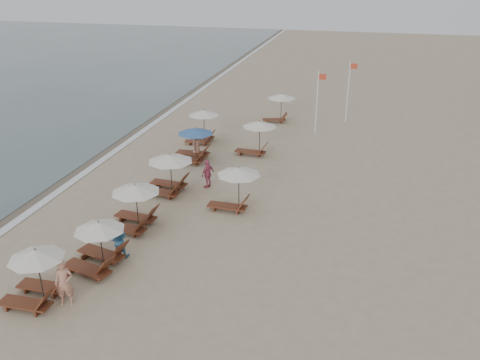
% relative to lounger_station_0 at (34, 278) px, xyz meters
% --- Properties ---
extents(ground, '(160.00, 160.00, 0.00)m').
position_rel_lounger_station_0_xyz_m(ground, '(6.37, 3.55, -1.03)').
color(ground, tan).
rests_on(ground, ground).
extents(wet_sand_band, '(3.20, 140.00, 0.01)m').
position_rel_lounger_station_0_xyz_m(wet_sand_band, '(-6.13, 13.55, -1.02)').
color(wet_sand_band, '#6B5E4C').
rests_on(wet_sand_band, ground).
extents(foam_line, '(0.50, 140.00, 0.02)m').
position_rel_lounger_station_0_xyz_m(foam_line, '(-4.83, 13.55, -1.01)').
color(foam_line, white).
rests_on(foam_line, ground).
extents(lounger_station_0, '(2.47, 2.03, 2.23)m').
position_rel_lounger_station_0_xyz_m(lounger_station_0, '(0.00, 0.00, 0.00)').
color(lounger_station_0, brown).
rests_on(lounger_station_0, ground).
extents(lounger_station_1, '(2.65, 2.46, 2.13)m').
position_rel_lounger_station_0_xyz_m(lounger_station_1, '(1.01, 2.59, -0.08)').
color(lounger_station_1, brown).
rests_on(lounger_station_1, ground).
extents(lounger_station_2, '(2.71, 2.28, 2.24)m').
position_rel_lounger_station_0_xyz_m(lounger_station_2, '(0.98, 6.09, 0.05)').
color(lounger_station_2, brown).
rests_on(lounger_station_2, ground).
extents(lounger_station_3, '(2.77, 2.45, 2.20)m').
position_rel_lounger_station_0_xyz_m(lounger_station_3, '(1.06, 10.23, 0.09)').
color(lounger_station_3, brown).
rests_on(lounger_station_3, ground).
extents(lounger_station_4, '(2.72, 2.25, 2.18)m').
position_rel_lounger_station_0_xyz_m(lounger_station_4, '(0.74, 15.15, -0.02)').
color(lounger_station_4, brown).
rests_on(lounger_station_4, ground).
extents(lounger_station_5, '(2.39, 2.13, 2.35)m').
position_rel_lounger_station_0_xyz_m(lounger_station_5, '(0.25, 18.60, 0.20)').
color(lounger_station_5, brown).
rests_on(lounger_station_5, ground).
extents(inland_station_0, '(2.71, 2.24, 2.22)m').
position_rel_lounger_station_0_xyz_m(inland_station_0, '(5.10, 9.13, 0.33)').
color(inland_station_0, brown).
rests_on(inland_station_0, ground).
extents(inland_station_1, '(2.73, 2.24, 2.22)m').
position_rel_lounger_station_0_xyz_m(inland_station_1, '(4.40, 17.19, 0.32)').
color(inland_station_1, brown).
rests_on(inland_station_1, ground).
extents(inland_station_2, '(2.61, 2.24, 2.22)m').
position_rel_lounger_station_0_xyz_m(inland_station_2, '(4.53, 24.84, 0.42)').
color(inland_station_2, brown).
rests_on(inland_station_2, ground).
extents(beachgoer_near, '(0.79, 0.66, 1.84)m').
position_rel_lounger_station_0_xyz_m(beachgoer_near, '(1.14, 0.12, -0.10)').
color(beachgoer_near, tan).
rests_on(beachgoer_near, ground).
extents(beachgoer_mid_a, '(0.96, 0.84, 1.65)m').
position_rel_lounger_station_0_xyz_m(beachgoer_mid_a, '(1.53, 3.58, -0.20)').
color(beachgoer_mid_a, teal).
rests_on(beachgoer_mid_a, ground).
extents(beachgoer_far_a, '(0.76, 1.04, 1.64)m').
position_rel_lounger_station_0_xyz_m(beachgoer_far_a, '(2.99, 11.42, -0.20)').
color(beachgoer_far_a, '#B44865').
rests_on(beachgoer_far_a, ground).
extents(beachgoer_far_b, '(0.82, 0.95, 1.65)m').
position_rel_lounger_station_0_xyz_m(beachgoer_far_b, '(0.80, 15.94, -0.20)').
color(beachgoer_far_b, '#9E6D56').
rests_on(beachgoer_far_b, ground).
extents(flag_pole_near, '(0.60, 0.08, 4.63)m').
position_rel_lounger_station_0_xyz_m(flag_pole_near, '(7.74, 22.48, 1.54)').
color(flag_pole_near, silver).
rests_on(flag_pole_near, ground).
extents(flag_pole_far, '(0.60, 0.08, 4.81)m').
position_rel_lounger_station_0_xyz_m(flag_pole_far, '(9.72, 26.09, 1.63)').
color(flag_pole_far, silver).
rests_on(flag_pole_far, ground).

